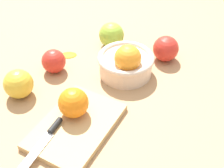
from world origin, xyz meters
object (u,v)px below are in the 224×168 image
(apple_front_left, at_px, (54,61))
(cutting_board, at_px, (76,126))
(apple_mid_left, at_px, (111,35))
(bowl, at_px, (126,63))
(orange_on_board, at_px, (73,103))
(apple_back_left, at_px, (166,49))
(apple_front_right, at_px, (18,84))
(knife, at_px, (47,136))

(apple_front_left, bearing_deg, cutting_board, 49.68)
(apple_mid_left, bearing_deg, bowl, 45.16)
(cutting_board, relative_size, orange_on_board, 3.15)
(apple_front_left, relative_size, apple_mid_left, 0.86)
(apple_back_left, xyz_separation_m, apple_front_right, (0.34, -0.28, 0.00))
(bowl, height_order, apple_mid_left, bowl)
(apple_mid_left, bearing_deg, orange_on_board, 13.63)
(orange_on_board, xyz_separation_m, apple_back_left, (-0.34, 0.10, -0.01))
(apple_back_left, bearing_deg, apple_mid_left, -84.85)
(apple_front_left, height_order, apple_front_right, apple_front_right)
(orange_on_board, relative_size, knife, 0.47)
(bowl, relative_size, knife, 1.04)
(knife, height_order, apple_back_left, apple_back_left)
(knife, bearing_deg, cutting_board, 153.66)
(cutting_board, bearing_deg, bowl, 177.98)
(knife, bearing_deg, bowl, 172.38)
(cutting_board, distance_m, apple_mid_left, 0.37)
(apple_mid_left, distance_m, apple_front_right, 0.34)
(bowl, xyz_separation_m, knife, (0.31, -0.04, -0.02))
(bowl, xyz_separation_m, apple_mid_left, (-0.11, -0.11, -0.00))
(bowl, xyz_separation_m, apple_front_right, (0.22, -0.21, -0.00))
(orange_on_board, height_order, apple_front_right, orange_on_board)
(orange_on_board, relative_size, apple_mid_left, 0.91)
(knife, xyz_separation_m, apple_back_left, (-0.43, 0.11, 0.02))
(bowl, distance_m, apple_front_right, 0.30)
(orange_on_board, bearing_deg, apple_back_left, 163.44)
(cutting_board, xyz_separation_m, orange_on_board, (-0.03, -0.02, 0.04))
(apple_front_left, distance_m, apple_front_right, 0.13)
(knife, relative_size, apple_mid_left, 1.93)
(bowl, relative_size, apple_front_left, 2.32)
(orange_on_board, height_order, apple_front_left, orange_on_board)
(knife, bearing_deg, apple_back_left, 165.46)
(apple_front_left, bearing_deg, apple_back_left, 129.21)
(cutting_board, bearing_deg, apple_mid_left, -164.05)
(knife, distance_m, apple_back_left, 0.45)
(apple_back_left, height_order, apple_mid_left, apple_mid_left)
(cutting_board, distance_m, apple_front_right, 0.20)
(knife, height_order, apple_mid_left, apple_mid_left)
(cutting_board, relative_size, knife, 1.49)
(apple_mid_left, bearing_deg, apple_front_left, -22.43)
(orange_on_board, relative_size, apple_front_left, 1.06)
(apple_front_left, bearing_deg, apple_mid_left, 157.57)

